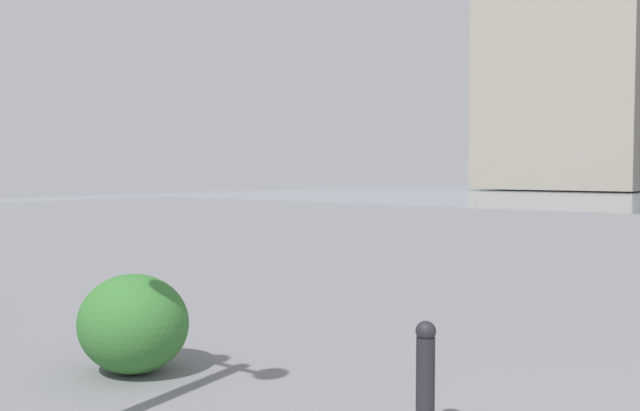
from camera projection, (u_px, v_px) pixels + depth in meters
name	position (u px, v px, depth m)	size (l,w,h in m)	color
building_annex	(568.00, 65.00, 64.60)	(14.64, 11.28, 25.39)	#9E9384
bollard_near	(425.00, 376.00, 4.35)	(0.13, 0.13, 0.74)	#232328
shrub_round	(133.00, 323.00, 5.73)	(0.97, 0.87, 0.82)	#387533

